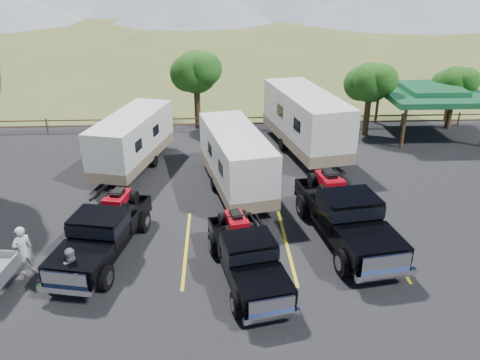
{
  "coord_description": "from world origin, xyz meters",
  "views": [
    {
      "loc": [
        -0.66,
        -11.78,
        10.21
      ],
      "look_at": [
        0.27,
        6.88,
        1.6
      ],
      "focal_mm": 35.0,
      "sensor_mm": 36.0,
      "label": 1
    }
  ],
  "objects_px": {
    "rig_left": "(103,231)",
    "pavilion": "(431,93)",
    "rig_center": "(247,254)",
    "trailer_right": "(305,121)",
    "person_a": "(23,250)",
    "rig_right": "(345,214)",
    "trailer_left": "(133,141)",
    "person_b": "(74,271)",
    "trailer_center": "(236,160)"
  },
  "relations": [
    {
      "from": "rig_left",
      "to": "pavilion",
      "type": "bearing_deg",
      "value": 47.88
    },
    {
      "from": "rig_center",
      "to": "trailer_right",
      "type": "relative_size",
      "value": 0.58
    },
    {
      "from": "rig_left",
      "to": "person_a",
      "type": "distance_m",
      "value": 2.81
    },
    {
      "from": "rig_right",
      "to": "trailer_left",
      "type": "distance_m",
      "value": 12.46
    },
    {
      "from": "rig_center",
      "to": "trailer_right",
      "type": "bearing_deg",
      "value": 59.13
    },
    {
      "from": "rig_right",
      "to": "person_b",
      "type": "bearing_deg",
      "value": -172.37
    },
    {
      "from": "trailer_right",
      "to": "rig_right",
      "type": "bearing_deg",
      "value": -102.03
    },
    {
      "from": "trailer_right",
      "to": "person_b",
      "type": "bearing_deg",
      "value": -139.4
    },
    {
      "from": "trailer_left",
      "to": "person_b",
      "type": "xyz_separation_m",
      "value": [
        -0.3,
        -10.86,
        -0.69
      ]
    },
    {
      "from": "pavilion",
      "to": "trailer_center",
      "type": "xyz_separation_m",
      "value": [
        -12.83,
        -7.87,
        -1.16
      ]
    },
    {
      "from": "trailer_right",
      "to": "rig_left",
      "type": "bearing_deg",
      "value": -143.68
    },
    {
      "from": "rig_left",
      "to": "trailer_left",
      "type": "relative_size",
      "value": 0.75
    },
    {
      "from": "pavilion",
      "to": "person_b",
      "type": "xyz_separation_m",
      "value": [
        -18.57,
        -15.56,
        -1.9
      ]
    },
    {
      "from": "trailer_left",
      "to": "trailer_right",
      "type": "xyz_separation_m",
      "value": [
        9.74,
        2.02,
        0.3
      ]
    },
    {
      "from": "rig_right",
      "to": "trailer_right",
      "type": "xyz_separation_m",
      "value": [
        0.1,
        9.91,
        0.74
      ]
    },
    {
      "from": "pavilion",
      "to": "person_a",
      "type": "bearing_deg",
      "value": -145.17
    },
    {
      "from": "trailer_center",
      "to": "person_a",
      "type": "bearing_deg",
      "value": -151.97
    },
    {
      "from": "rig_right",
      "to": "pavilion",
      "type": "bearing_deg",
      "value": 46.53
    },
    {
      "from": "rig_left",
      "to": "person_b",
      "type": "height_order",
      "value": "rig_left"
    },
    {
      "from": "rig_center",
      "to": "person_b",
      "type": "relative_size",
      "value": 3.45
    },
    {
      "from": "rig_left",
      "to": "trailer_center",
      "type": "height_order",
      "value": "trailer_center"
    },
    {
      "from": "trailer_right",
      "to": "person_a",
      "type": "xyz_separation_m",
      "value": [
        -12.14,
        -11.7,
        -0.89
      ]
    },
    {
      "from": "pavilion",
      "to": "rig_center",
      "type": "distance_m",
      "value": 19.72
    },
    {
      "from": "rig_right",
      "to": "person_b",
      "type": "xyz_separation_m",
      "value": [
        -9.94,
        -2.98,
        -0.25
      ]
    },
    {
      "from": "rig_left",
      "to": "trailer_left",
      "type": "distance_m",
      "value": 8.55
    },
    {
      "from": "pavilion",
      "to": "person_b",
      "type": "relative_size",
      "value": 3.64
    },
    {
      "from": "trailer_left",
      "to": "trailer_right",
      "type": "height_order",
      "value": "trailer_right"
    },
    {
      "from": "rig_left",
      "to": "person_b",
      "type": "distance_m",
      "value": 2.39
    },
    {
      "from": "rig_right",
      "to": "person_b",
      "type": "distance_m",
      "value": 10.38
    },
    {
      "from": "rig_left",
      "to": "trailer_right",
      "type": "xyz_separation_m",
      "value": [
        9.57,
        10.54,
        0.87
      ]
    },
    {
      "from": "pavilion",
      "to": "trailer_center",
      "type": "distance_m",
      "value": 15.09
    },
    {
      "from": "rig_right",
      "to": "trailer_right",
      "type": "distance_m",
      "value": 9.93
    },
    {
      "from": "rig_center",
      "to": "rig_right",
      "type": "bearing_deg",
      "value": 17.99
    },
    {
      "from": "trailer_left",
      "to": "trailer_center",
      "type": "bearing_deg",
      "value": -15.63
    },
    {
      "from": "person_a",
      "to": "person_b",
      "type": "distance_m",
      "value": 2.41
    },
    {
      "from": "pavilion",
      "to": "trailer_left",
      "type": "height_order",
      "value": "pavilion"
    },
    {
      "from": "pavilion",
      "to": "person_b",
      "type": "height_order",
      "value": "pavilion"
    },
    {
      "from": "rig_center",
      "to": "trailer_right",
      "type": "xyz_separation_m",
      "value": [
        4.2,
        12.27,
        0.94
      ]
    },
    {
      "from": "person_a",
      "to": "person_b",
      "type": "xyz_separation_m",
      "value": [
        2.09,
        -1.19,
        -0.1
      ]
    },
    {
      "from": "person_b",
      "to": "rig_left",
      "type": "bearing_deg",
      "value": 43.05
    },
    {
      "from": "trailer_left",
      "to": "trailer_right",
      "type": "distance_m",
      "value": 9.95
    },
    {
      "from": "rig_left",
      "to": "rig_right",
      "type": "xyz_separation_m",
      "value": [
        9.47,
        0.64,
        0.13
      ]
    },
    {
      "from": "trailer_center",
      "to": "rig_left",
      "type": "bearing_deg",
      "value": -146.21
    },
    {
      "from": "person_a",
      "to": "rig_center",
      "type": "bearing_deg",
      "value": 132.59
    },
    {
      "from": "pavilion",
      "to": "trailer_right",
      "type": "distance_m",
      "value": 8.99
    },
    {
      "from": "trailer_left",
      "to": "pavilion",
      "type": "bearing_deg",
      "value": 29.01
    },
    {
      "from": "rig_center",
      "to": "person_a",
      "type": "bearing_deg",
      "value": 163.88
    },
    {
      "from": "rig_right",
      "to": "trailer_center",
      "type": "bearing_deg",
      "value": 122.62
    },
    {
      "from": "pavilion",
      "to": "trailer_left",
      "type": "relative_size",
      "value": 0.73
    },
    {
      "from": "rig_left",
      "to": "trailer_center",
      "type": "relative_size",
      "value": 0.72
    }
  ]
}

